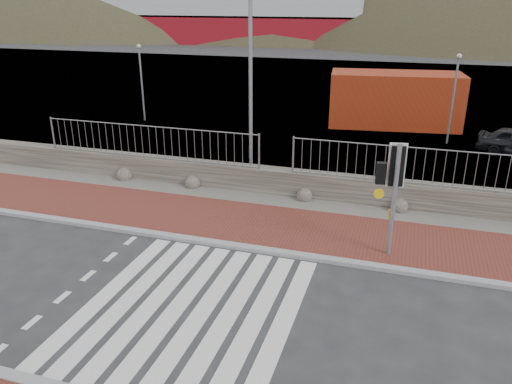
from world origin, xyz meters
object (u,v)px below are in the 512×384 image
(ferry, at_px, (225,5))
(traffic_signal_far, at_px, (395,177))
(shipping_container, at_px, (395,100))
(streetlight, at_px, (254,62))

(ferry, relative_size, traffic_signal_far, 16.07)
(shipping_container, bearing_deg, streetlight, -119.71)
(traffic_signal_far, bearing_deg, shipping_container, -97.38)
(traffic_signal_far, xyz_separation_m, streetlight, (-5.07, 4.35, 2.15))
(streetlight, relative_size, shipping_container, 1.17)
(traffic_signal_far, relative_size, streetlight, 0.40)
(ferry, xyz_separation_m, shipping_container, (27.98, -49.10, -3.97))
(traffic_signal_far, height_order, streetlight, streetlight)
(traffic_signal_far, bearing_deg, streetlight, -50.53)
(ferry, xyz_separation_m, traffic_signal_far, (28.65, -64.14, -3.11))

